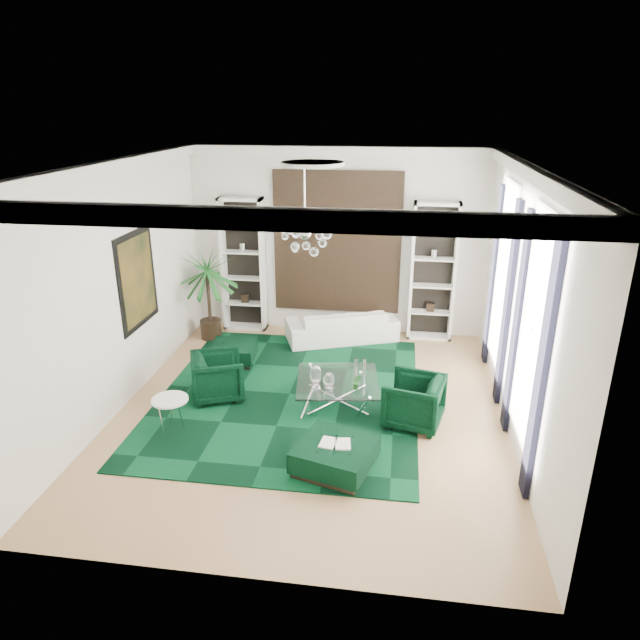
% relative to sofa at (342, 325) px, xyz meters
% --- Properties ---
extents(floor, '(6.00, 7.00, 0.02)m').
position_rel_sofa_xyz_m(floor, '(-0.18, -2.91, -0.33)').
color(floor, tan).
rests_on(floor, ground).
extents(ceiling, '(6.00, 7.00, 0.02)m').
position_rel_sofa_xyz_m(ceiling, '(-0.18, -2.91, 3.49)').
color(ceiling, white).
rests_on(ceiling, ground).
extents(wall_back, '(6.00, 0.02, 3.80)m').
position_rel_sofa_xyz_m(wall_back, '(-0.18, 0.60, 1.58)').
color(wall_back, silver).
rests_on(wall_back, ground).
extents(wall_front, '(6.00, 0.02, 3.80)m').
position_rel_sofa_xyz_m(wall_front, '(-0.18, -6.42, 1.58)').
color(wall_front, silver).
rests_on(wall_front, ground).
extents(wall_left, '(0.02, 7.00, 3.80)m').
position_rel_sofa_xyz_m(wall_left, '(-3.19, -2.91, 1.58)').
color(wall_left, silver).
rests_on(wall_left, ground).
extents(wall_right, '(0.02, 7.00, 3.80)m').
position_rel_sofa_xyz_m(wall_right, '(2.83, -2.91, 1.58)').
color(wall_right, silver).
rests_on(wall_right, ground).
extents(crown_molding, '(6.00, 7.00, 0.18)m').
position_rel_sofa_xyz_m(crown_molding, '(-0.18, -2.91, 3.38)').
color(crown_molding, white).
rests_on(crown_molding, ceiling).
extents(ceiling_medallion, '(0.90, 0.90, 0.05)m').
position_rel_sofa_xyz_m(ceiling_medallion, '(-0.18, -2.61, 3.45)').
color(ceiling_medallion, white).
rests_on(ceiling_medallion, ceiling).
extents(tapestry, '(2.50, 0.06, 2.80)m').
position_rel_sofa_xyz_m(tapestry, '(-0.18, 0.55, 1.58)').
color(tapestry, black).
rests_on(tapestry, wall_back).
extents(shelving_left, '(0.90, 0.38, 2.80)m').
position_rel_sofa_xyz_m(shelving_left, '(-2.13, 0.40, 1.08)').
color(shelving_left, white).
rests_on(shelving_left, floor).
extents(shelving_right, '(0.90, 0.38, 2.80)m').
position_rel_sofa_xyz_m(shelving_right, '(1.77, 0.40, 1.08)').
color(shelving_right, white).
rests_on(shelving_right, floor).
extents(painting, '(0.04, 1.30, 1.60)m').
position_rel_sofa_xyz_m(painting, '(-3.15, -2.31, 1.53)').
color(painting, black).
rests_on(painting, wall_left).
extents(window_near, '(0.03, 1.10, 2.90)m').
position_rel_sofa_xyz_m(window_near, '(2.81, -3.81, 1.58)').
color(window_near, white).
rests_on(window_near, wall_right).
extents(curtain_near_a, '(0.07, 0.30, 3.25)m').
position_rel_sofa_xyz_m(curtain_near_a, '(2.78, -4.59, 1.33)').
color(curtain_near_a, black).
rests_on(curtain_near_a, floor).
extents(curtain_near_b, '(0.07, 0.30, 3.25)m').
position_rel_sofa_xyz_m(curtain_near_b, '(2.78, -3.03, 1.33)').
color(curtain_near_b, black).
rests_on(curtain_near_b, floor).
extents(window_far, '(0.03, 1.10, 2.90)m').
position_rel_sofa_xyz_m(window_far, '(2.81, -1.41, 1.58)').
color(window_far, white).
rests_on(window_far, wall_right).
extents(curtain_far_a, '(0.07, 0.30, 3.25)m').
position_rel_sofa_xyz_m(curtain_far_a, '(2.78, -2.19, 1.33)').
color(curtain_far_a, black).
rests_on(curtain_far_a, floor).
extents(curtain_far_b, '(0.07, 0.30, 3.25)m').
position_rel_sofa_xyz_m(curtain_far_b, '(2.78, -0.63, 1.33)').
color(curtain_far_b, black).
rests_on(curtain_far_b, floor).
extents(rug, '(4.20, 5.00, 0.02)m').
position_rel_sofa_xyz_m(rug, '(-0.61, -2.48, -0.31)').
color(rug, black).
rests_on(rug, floor).
extents(sofa, '(2.39, 1.60, 0.65)m').
position_rel_sofa_xyz_m(sofa, '(0.00, 0.00, 0.00)').
color(sofa, white).
rests_on(sofa, floor).
extents(armchair_left, '(1.06, 1.05, 0.75)m').
position_rel_sofa_xyz_m(armchair_left, '(-1.76, -2.71, 0.05)').
color(armchair_left, black).
rests_on(armchair_left, floor).
extents(armchair_right, '(1.01, 0.99, 0.77)m').
position_rel_sofa_xyz_m(armchair_right, '(1.42, -3.11, 0.06)').
color(armchair_right, black).
rests_on(armchair_right, floor).
extents(coffee_table, '(1.44, 1.44, 0.44)m').
position_rel_sofa_xyz_m(coffee_table, '(0.22, -2.69, -0.10)').
color(coffee_table, white).
rests_on(coffee_table, floor).
extents(ottoman_side, '(0.87, 0.87, 0.36)m').
position_rel_sofa_xyz_m(ottoman_side, '(-1.90, -1.34, -0.15)').
color(ottoman_side, black).
rests_on(ottoman_side, floor).
extents(ottoman_front, '(1.18, 1.18, 0.38)m').
position_rel_sofa_xyz_m(ottoman_front, '(0.39, -4.41, -0.13)').
color(ottoman_front, black).
rests_on(ottoman_front, floor).
extents(book, '(0.41, 0.28, 0.03)m').
position_rel_sofa_xyz_m(book, '(0.39, -4.41, 0.07)').
color(book, white).
rests_on(book, ottoman_front).
extents(side_table, '(0.63, 0.63, 0.51)m').
position_rel_sofa_xyz_m(side_table, '(-2.12, -3.81, -0.07)').
color(side_table, white).
rests_on(side_table, floor).
extents(palm, '(1.82, 1.82, 2.35)m').
position_rel_sofa_xyz_m(palm, '(-2.69, -0.27, 0.85)').
color(palm, '#19591E').
rests_on(palm, floor).
extents(chandelier, '(0.88, 0.88, 0.72)m').
position_rel_sofa_xyz_m(chandelier, '(-0.25, -2.91, 2.53)').
color(chandelier, white).
rests_on(chandelier, ceiling).
extents(table_plant, '(0.14, 0.12, 0.25)m').
position_rel_sofa_xyz_m(table_plant, '(0.54, -2.96, 0.24)').
color(table_plant, '#19591E').
rests_on(table_plant, coffee_table).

